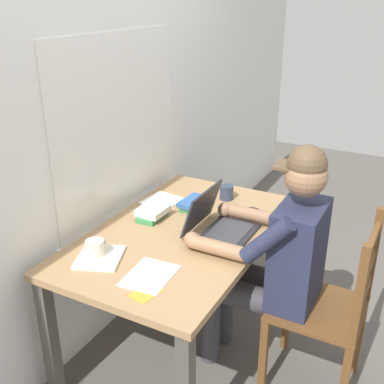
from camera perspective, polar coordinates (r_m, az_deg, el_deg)
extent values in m
plane|color=#56514C|center=(2.82, -1.08, -17.71)|extent=(8.00, 8.00, 0.00)
cube|color=silver|center=(2.47, -11.52, 9.96)|extent=(6.00, 0.04, 2.60)
cube|color=silver|center=(2.61, -8.72, 8.01)|extent=(1.09, 0.01, 0.98)
cube|color=beige|center=(2.78, -7.99, -2.20)|extent=(1.15, 0.06, 0.04)
cube|color=#9E7A51|center=(2.42, -1.20, -5.07)|extent=(1.36, 0.83, 0.03)
cube|color=#4C4742|center=(2.99, 11.03, -7.54)|extent=(0.06, 0.06, 0.68)
cube|color=#4C4742|center=(2.40, -16.90, -16.86)|extent=(0.06, 0.06, 0.68)
cube|color=#4C4742|center=(3.23, -1.35, -4.57)|extent=(0.06, 0.06, 0.68)
cube|color=#232842|center=(2.26, 12.77, -7.46)|extent=(0.34, 0.20, 0.50)
sphere|color=#936B4C|center=(2.09, 13.71, 1.91)|extent=(0.19, 0.19, 0.19)
sphere|color=brown|center=(2.07, 13.85, 3.26)|extent=(0.17, 0.17, 0.17)
cube|color=brown|center=(2.10, 11.55, 3.17)|extent=(0.13, 0.10, 0.01)
cylinder|color=#38383D|center=(2.37, 6.86, -12.60)|extent=(0.13, 0.40, 0.13)
cylinder|color=#38383D|center=(2.51, 8.40, -10.43)|extent=(0.13, 0.40, 0.13)
cylinder|color=#38383D|center=(2.57, 2.31, -15.67)|extent=(0.10, 0.10, 0.47)
cylinder|color=#38383D|center=(2.70, 4.02, -13.53)|extent=(0.10, 0.10, 0.47)
cylinder|color=#232842|center=(2.04, 9.13, -5.84)|extent=(0.10, 0.25, 0.25)
cylinder|color=#936B4C|center=(2.16, 3.17, -6.81)|extent=(0.07, 0.28, 0.07)
sphere|color=#936B4C|center=(2.22, 0.00, -5.86)|extent=(0.08, 0.08, 0.08)
cylinder|color=#232842|center=(2.38, 12.35, -1.64)|extent=(0.10, 0.25, 0.25)
cylinder|color=#936B4C|center=(2.49, 7.09, -2.70)|extent=(0.07, 0.28, 0.07)
sphere|color=#936B4C|center=(2.53, 4.05, -2.15)|extent=(0.08, 0.08, 0.08)
cube|color=brown|center=(2.38, 15.05, -13.47)|extent=(0.42, 0.42, 0.02)
cube|color=brown|center=(2.70, 11.52, -14.31)|extent=(0.04, 0.04, 0.45)
cube|color=brown|center=(2.42, 8.67, -19.32)|extent=(0.04, 0.04, 0.45)
cube|color=brown|center=(2.65, 19.67, -16.15)|extent=(0.04, 0.04, 0.45)
cube|color=brown|center=(2.39, 21.22, -7.06)|extent=(0.04, 0.04, 0.48)
cube|color=brown|center=(2.06, 19.67, -11.91)|extent=(0.04, 0.04, 0.48)
cube|color=brown|center=(2.29, 20.08, -11.86)|extent=(0.36, 0.02, 0.04)
cube|color=brown|center=(2.21, 20.58, -8.87)|extent=(0.36, 0.02, 0.04)
cube|color=brown|center=(2.15, 21.10, -5.69)|extent=(0.36, 0.02, 0.04)
cube|color=#232328|center=(2.37, 4.40, -5.12)|extent=(0.33, 0.23, 0.02)
cube|color=#38383D|center=(2.36, 4.41, -4.92)|extent=(0.29, 0.17, 0.00)
cube|color=#232328|center=(2.37, 1.21, -1.93)|extent=(0.33, 0.08, 0.21)
cube|color=#4C515B|center=(2.37, 1.21, -1.93)|extent=(0.29, 0.06, 0.18)
ellipsoid|color=black|center=(2.60, 7.49, -2.29)|extent=(0.06, 0.10, 0.03)
cylinder|color=beige|center=(2.20, -11.73, -6.84)|extent=(0.09, 0.09, 0.09)
torus|color=beige|center=(2.24, -10.86, -6.14)|extent=(0.05, 0.01, 0.05)
cylinder|color=#2D384C|center=(2.76, 4.22, -0.05)|extent=(0.08, 0.08, 0.09)
torus|color=#2D384C|center=(2.80, 4.66, 0.40)|extent=(0.05, 0.01, 0.05)
cube|color=#38844C|center=(2.64, 0.52, -1.78)|extent=(0.17, 0.17, 0.03)
cube|color=#2D5B9E|center=(2.63, 0.24, -1.21)|extent=(0.19, 0.13, 0.03)
cube|color=#38844C|center=(2.54, -4.87, -2.90)|extent=(0.18, 0.11, 0.03)
cube|color=white|center=(2.53, -4.79, -2.25)|extent=(0.16, 0.14, 0.03)
cube|color=silver|center=(2.21, -11.19, -7.81)|extent=(0.27, 0.26, 0.01)
cube|color=silver|center=(2.75, -3.70, -1.06)|extent=(0.23, 0.22, 0.01)
cube|color=white|center=(2.06, -5.16, -10.10)|extent=(0.26, 0.21, 0.01)
cube|color=gold|center=(1.96, -5.59, -12.12)|extent=(0.14, 0.11, 0.00)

